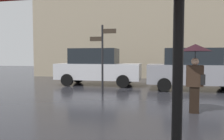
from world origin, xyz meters
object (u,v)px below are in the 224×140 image
(pedestrian_with_umbrella, at_px, (195,61))
(street_signpost, at_px, (103,53))
(parked_car_left, at_px, (194,69))
(parked_car_right, at_px, (97,67))

(pedestrian_with_umbrella, distance_m, street_signpost, 3.92)
(pedestrian_with_umbrella, distance_m, parked_car_left, 4.62)
(parked_car_right, height_order, street_signpost, street_signpost)
(parked_car_right, distance_m, street_signpost, 3.39)
(pedestrian_with_umbrella, xyz_separation_m, street_signpost, (-3.21, 2.24, 0.26))
(parked_car_left, distance_m, street_signpost, 4.55)
(parked_car_left, bearing_deg, street_signpost, -161.74)
(pedestrian_with_umbrella, bearing_deg, street_signpost, 61.49)
(pedestrian_with_umbrella, bearing_deg, parked_car_right, 45.26)
(street_signpost, bearing_deg, parked_car_right, 109.56)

